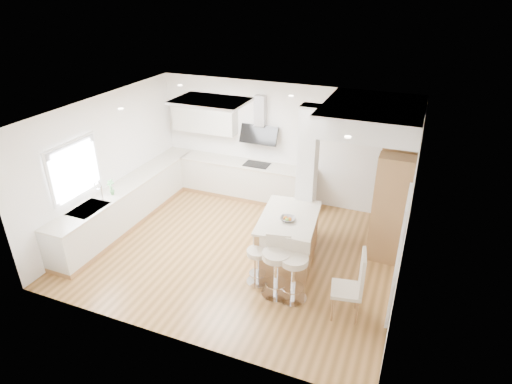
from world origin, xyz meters
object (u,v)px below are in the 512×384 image
at_px(bar_stool_b, 276,264).
at_px(dining_chair, 354,283).
at_px(peninsula, 288,238).
at_px(bar_stool_c, 294,269).
at_px(bar_stool_a, 258,259).

xyz_separation_m(bar_stool_b, dining_chair, (1.29, -0.05, 0.03)).
distance_m(peninsula, dining_chair, 1.81).
height_order(bar_stool_b, bar_stool_c, bar_stool_b).
bearing_deg(bar_stool_a, bar_stool_c, -4.44).
bearing_deg(bar_stool_b, peninsula, 87.29).
bearing_deg(bar_stool_a, dining_chair, 2.27).
bearing_deg(bar_stool_c, bar_stool_b, 177.78).
distance_m(bar_stool_a, bar_stool_b, 0.46).
xyz_separation_m(bar_stool_a, dining_chair, (1.68, -0.24, 0.15)).
xyz_separation_m(bar_stool_a, bar_stool_c, (0.71, -0.18, 0.11)).
bearing_deg(dining_chair, peninsula, 131.88).
bearing_deg(bar_stool_b, bar_stool_a, 145.48).
bearing_deg(peninsula, dining_chair, -44.55).
bearing_deg(dining_chair, bar_stool_b, 167.36).
relative_size(bar_stool_a, dining_chair, 0.73).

